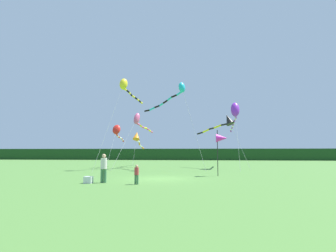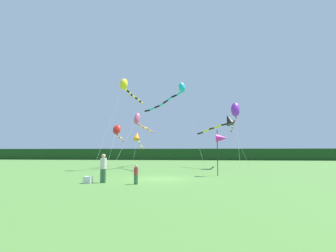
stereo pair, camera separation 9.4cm
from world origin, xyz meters
name	(u,v)px [view 2 (the right image)]	position (x,y,z in m)	size (l,w,h in m)	color
ground_plane	(159,179)	(0.00, 0.00, 0.00)	(120.00, 120.00, 0.00)	#477533
distant_treeline	(186,154)	(0.00, 45.00, 1.33)	(108.00, 2.15, 2.65)	#193D19
person_adult	(103,167)	(-3.13, -2.95, 1.01)	(0.40, 0.40, 1.81)	#3F724C
person_child	(136,173)	(-0.87, -3.57, 0.66)	(0.26, 0.26, 1.17)	#3F724C
cooler_box	(88,180)	(-3.96, -3.35, 0.21)	(0.49, 0.43, 0.42)	silver
banner_flag_pole	(221,139)	(4.75, 2.75, 3.02)	(0.90, 0.70, 3.72)	black
kite_cyan	(176,92)	(0.46, 10.15, 8.57)	(7.37, 5.75, 9.62)	#B2B2B2
kite_orange	(137,137)	(-5.10, 15.42, 3.83)	(0.95, 6.91, 4.68)	#B2B2B2
kite_rainbow	(138,120)	(-4.19, 11.85, 5.67)	(3.11, 7.59, 6.67)	#B2B2B2
kite_black	(226,121)	(6.23, 13.19, 5.64)	(5.89, 4.74, 6.56)	#B2B2B2
kite_red	(117,131)	(-7.17, 13.24, 4.51)	(1.02, 7.21, 5.38)	#B2B2B2
kite_yellow	(125,86)	(-5.24, 9.49, 9.30)	(3.25, 7.68, 10.21)	#B2B2B2
kite_purple	(235,112)	(7.20, 12.62, 6.63)	(1.05, 10.54, 7.82)	#B2B2B2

